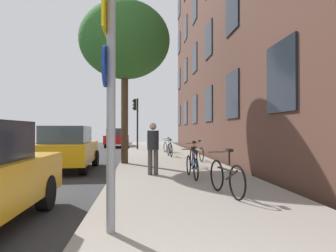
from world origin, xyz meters
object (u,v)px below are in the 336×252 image
at_px(bicycle_3, 199,153).
at_px(car_2, 117,137).
at_px(bicycle_4, 170,149).
at_px(car_1, 68,148).
at_px(bicycle_1, 192,166).
at_px(bicycle_5, 168,147).
at_px(tree_near, 125,41).
at_px(pedestrian_0, 153,145).
at_px(bicycle_2, 193,157).
at_px(traffic_light, 136,114).
at_px(bicycle_0, 226,177).
at_px(sign_post, 109,91).

distance_m(bicycle_3, car_2, 14.30).
bearing_deg(bicycle_4, car_1, -133.65).
height_order(bicycle_1, bicycle_5, bicycle_5).
height_order(tree_near, bicycle_1, tree_near).
xyz_separation_m(bicycle_1, pedestrian_0, (-1.09, 0.68, 0.56)).
height_order(bicycle_3, car_1, car_1).
bearing_deg(car_2, bicycle_3, -71.11).
bearing_deg(bicycle_1, bicycle_5, 89.15).
relative_size(tree_near, bicycle_2, 3.82).
distance_m(bicycle_4, bicycle_5, 2.40).
bearing_deg(tree_near, traffic_light, 88.00).
bearing_deg(car_1, bicycle_4, 46.35).
relative_size(bicycle_3, car_1, 0.40).
relative_size(traffic_light, bicycle_3, 2.19).
bearing_deg(bicycle_5, bicycle_2, -87.53).
distance_m(bicycle_1, car_2, 18.66).
xyz_separation_m(bicycle_4, pedestrian_0, (-1.14, -6.52, 0.55)).
bearing_deg(traffic_light, bicycle_4, -73.64).
xyz_separation_m(traffic_light, car_2, (-1.72, 4.82, -1.78)).
bearing_deg(car_2, bicycle_5, -67.17).
bearing_deg(car_1, bicycle_1, -34.42).
relative_size(bicycle_0, bicycle_4, 1.03).
height_order(bicycle_1, car_2, car_2).
xyz_separation_m(bicycle_5, pedestrian_0, (-1.24, -8.92, 0.54)).
height_order(bicycle_1, car_1, car_1).
relative_size(sign_post, pedestrian_0, 2.07).
distance_m(bicycle_3, pedestrian_0, 4.70).
xyz_separation_m(traffic_light, bicycle_1, (1.81, -13.50, -2.16)).
relative_size(bicycle_3, pedestrian_0, 1.05).
relative_size(bicycle_1, bicycle_4, 1.05).
xyz_separation_m(tree_near, bicycle_1, (2.14, -4.11, -4.73)).
distance_m(bicycle_2, car_2, 16.42).
distance_m(bicycle_3, car_1, 5.60).
relative_size(tree_near, pedestrian_0, 4.22).
bearing_deg(bicycle_4, pedestrian_0, -99.89).
height_order(sign_post, car_2, sign_post).
xyz_separation_m(bicycle_1, car_1, (-4.13, 2.83, 0.38)).
height_order(bicycle_3, bicycle_4, bicycle_3).
height_order(sign_post, traffic_light, traffic_light).
height_order(bicycle_5, car_1, car_1).
bearing_deg(bicycle_5, car_2, 112.83).
relative_size(pedestrian_0, car_2, 0.38).
bearing_deg(car_1, traffic_light, 77.72).
bearing_deg(bicycle_1, traffic_light, 97.62).
distance_m(sign_post, bicycle_0, 3.44).
bearing_deg(bicycle_4, bicycle_3, -66.27).
bearing_deg(bicycle_1, bicycle_4, 89.67).
bearing_deg(car_2, bicycle_0, -79.46).
relative_size(traffic_light, bicycle_2, 2.09).
height_order(bicycle_2, bicycle_3, bicycle_2).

